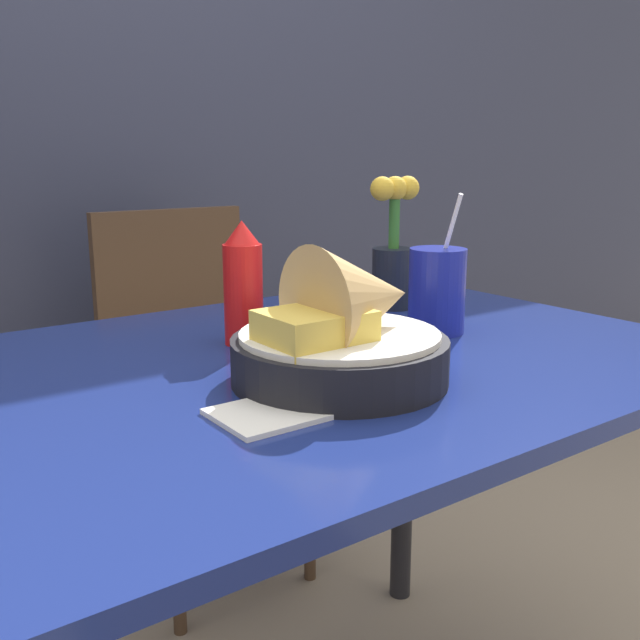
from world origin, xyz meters
The scene contains 8 objects.
wall_window centered at (0.00, 1.20, 1.30)m, with size 7.00×0.06×2.60m.
dining_table centered at (0.00, 0.00, 0.66)m, with size 1.10×0.80×0.78m.
chair_far_window centered at (0.17, 0.80, 0.54)m, with size 0.40×0.40×0.92m.
food_basket centered at (-0.05, -0.12, 0.84)m, with size 0.27×0.27×0.18m.
ketchup_bottle centered at (-0.06, 0.11, 0.87)m, with size 0.06×0.06×0.19m.
drink_cup centered at (0.22, -0.01, 0.84)m, with size 0.09×0.09×0.22m.
flower_vase centered at (0.29, 0.18, 0.88)m, with size 0.10×0.08×0.24m.
napkin centered at (-0.19, -0.17, 0.78)m, with size 0.13×0.10×0.01m.
Camera 1 is at (-0.59, -0.80, 1.06)m, focal length 40.00 mm.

